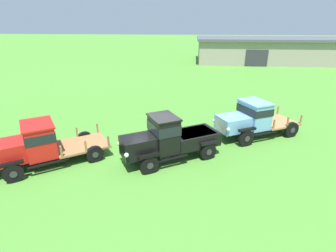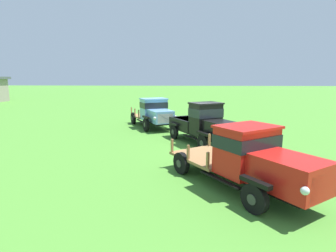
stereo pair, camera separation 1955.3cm
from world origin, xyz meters
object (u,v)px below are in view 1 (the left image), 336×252
farm_shed (273,50)px  vintage_truck_midrow_center (251,118)px  vintage_truck_foreground_near (34,145)px  vintage_truck_second_in_line (169,138)px

farm_shed → vintage_truck_midrow_center: 32.04m
vintage_truck_midrow_center → farm_shed: bearing=73.1°
vintage_truck_foreground_near → vintage_truck_midrow_center: size_ratio=1.04×
farm_shed → vintage_truck_midrow_center: bearing=-106.9°
farm_shed → vintage_truck_second_in_line: (-13.76, -33.80, -0.80)m
farm_shed → vintage_truck_second_in_line: size_ratio=4.95×
vintage_truck_foreground_near → vintage_truck_second_in_line: (6.09, 1.20, 0.03)m
vintage_truck_midrow_center → vintage_truck_second_in_line: bearing=-144.5°
vintage_truck_midrow_center → vintage_truck_foreground_near: bearing=-157.5°
vintage_truck_foreground_near → farm_shed: bearing=60.4°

